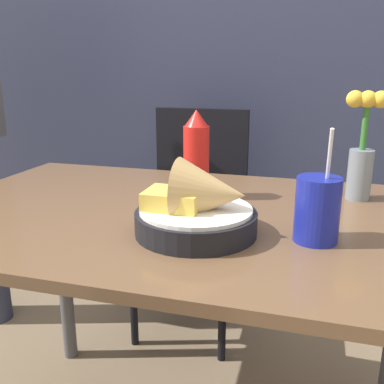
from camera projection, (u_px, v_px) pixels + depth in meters
The scene contains 7 objects.
wall_window at pixel (256, 18), 1.90m from camera, with size 7.00×0.06×2.60m.
dining_table at pixel (183, 250), 1.04m from camera, with size 1.25×0.78×0.75m.
chair_far_window at pixel (196, 201), 1.81m from camera, with size 0.40×0.40×0.92m.
food_basket at pixel (200, 208), 0.86m from camera, with size 0.25×0.25×0.16m.
ketchup_bottle at pixel (196, 156), 1.09m from camera, with size 0.07×0.07×0.23m.
drink_cup at pixel (317, 212), 0.82m from camera, with size 0.09×0.09×0.23m.
flower_vase at pixel (362, 150), 1.07m from camera, with size 0.10×0.06×0.27m.
Camera 1 is at (0.29, -0.92, 1.08)m, focal length 40.00 mm.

